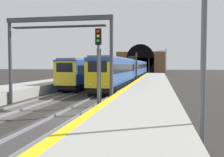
{
  "coord_description": "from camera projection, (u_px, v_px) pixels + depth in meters",
  "views": [
    {
      "loc": [
        -16.05,
        -5.73,
        3.33
      ],
      "look_at": [
        13.43,
        -0.28,
        1.72
      ],
      "focal_mm": 41.41,
      "sensor_mm": 36.0,
      "label": 1
    }
  ],
  "objects": [
    {
      "name": "ground_plane",
      "position": [
        71.0,
        115.0,
        16.98
      ],
      "size": [
        320.0,
        320.0,
        0.0
      ],
      "primitive_type": "plane",
      "color": "#282623"
    },
    {
      "name": "train_main_approaching",
      "position": [
        132.0,
        69.0,
        54.89
      ],
      "size": [
        61.28,
        3.09,
        5.15
      ],
      "rotation": [
        0.0,
        0.0,
        3.12
      ],
      "color": "#264C99",
      "rests_on": "ground_plane"
    },
    {
      "name": "overhead_signal_gantry",
      "position": [
        59.0,
        38.0,
        20.76
      ],
      "size": [
        0.7,
        8.94,
        7.17
      ],
      "color": "#3F3F47",
      "rests_on": "ground_plane"
    },
    {
      "name": "tunnel_portal",
      "position": [
        140.0,
        62.0,
        109.47
      ],
      "size": [
        2.53,
        20.6,
        11.94
      ],
      "color": "brown",
      "rests_on": "ground_plane"
    },
    {
      "name": "platform_right_edge_strip",
      "position": [
        108.0,
        101.0,
        16.47
      ],
      "size": [
        112.0,
        0.5,
        0.01
      ],
      "primitive_type": "cube",
      "color": "yellow",
      "rests_on": "platform_right"
    },
    {
      "name": "track_adjacent_line",
      "position": [
        7.0,
        112.0,
        17.81
      ],
      "size": [
        160.0,
        3.07,
        0.21
      ],
      "color": "#4C4742",
      "rests_on": "ground_plane"
    },
    {
      "name": "catenary_mast_near",
      "position": [
        166.0,
        62.0,
        70.47
      ],
      "size": [
        0.22,
        2.3,
        7.74
      ],
      "color": "#595B60",
      "rests_on": "ground_plane"
    },
    {
      "name": "railway_signal_mid",
      "position": [
        136.0,
        65.0,
        43.95
      ],
      "size": [
        0.39,
        0.38,
        5.5
      ],
      "rotation": [
        0.0,
        0.0,
        3.14
      ],
      "color": "#38383D",
      "rests_on": "ground_plane"
    },
    {
      "name": "track_main_line",
      "position": [
        71.0,
        115.0,
        16.97
      ],
      "size": [
        160.0,
        2.77,
        0.21
      ],
      "color": "#383533",
      "rests_on": "ground_plane"
    },
    {
      "name": "railway_signal_far",
      "position": [
        149.0,
        65.0,
        95.29
      ],
      "size": [
        0.39,
        0.38,
        5.73
      ],
      "rotation": [
        0.0,
        0.0,
        3.14
      ],
      "color": "#38383D",
      "rests_on": "ground_plane"
    },
    {
      "name": "railway_signal_near",
      "position": [
        98.0,
        64.0,
        16.78
      ],
      "size": [
        0.39,
        0.38,
        5.66
      ],
      "rotation": [
        0.0,
        0.0,
        3.14
      ],
      "color": "#4C4C54",
      "rests_on": "ground_plane"
    },
    {
      "name": "catenary_mast_far",
      "position": [
        202.0,
        53.0,
        10.02
      ],
      "size": [
        0.22,
        2.46,
        7.32
      ],
      "color": "#595B60",
      "rests_on": "ground_plane"
    },
    {
      "name": "train_adjacent_platform",
      "position": [
        103.0,
        70.0,
        47.75
      ],
      "size": [
        39.26,
        2.89,
        4.09
      ],
      "rotation": [
        0.0,
        0.0,
        3.13
      ],
      "color": "#264C99",
      "rests_on": "ground_plane"
    },
    {
      "name": "platform_right",
      "position": [
        141.0,
        110.0,
        16.11
      ],
      "size": [
        112.0,
        4.77,
        1.03
      ],
      "primitive_type": "cube",
      "color": "#9E9B93",
      "rests_on": "ground_plane"
    }
  ]
}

